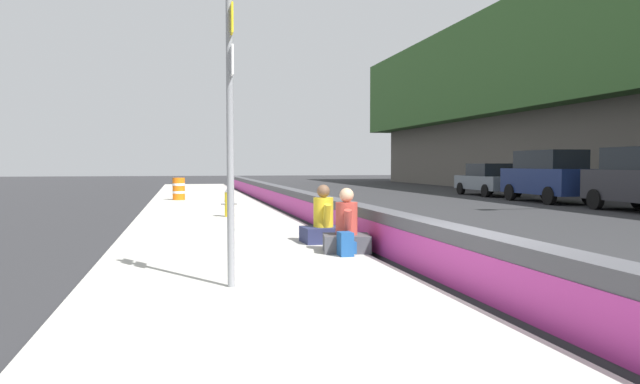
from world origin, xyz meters
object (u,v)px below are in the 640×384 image
object	(u,v)px
route_sign_post	(230,121)
construction_barrel	(179,189)
parked_car_fourth	(548,175)
parked_car_midline	(488,179)
fire_hydrant	(229,201)
seated_person_middle	(323,224)
seated_person_foreground	(346,232)
backpack	(346,244)

from	to	relation	value
route_sign_post	construction_barrel	distance (m)	18.85
parked_car_fourth	parked_car_midline	size ratio (longest dim) A/B	1.07
fire_hydrant	construction_barrel	distance (m)	8.85
construction_barrel	seated_person_middle	bearing A→B (deg)	-169.15
fire_hydrant	seated_person_foreground	distance (m)	7.63
fire_hydrant	seated_person_middle	world-z (taller)	seated_person_middle
route_sign_post	backpack	bearing A→B (deg)	-44.44
route_sign_post	construction_barrel	xyz separation A→B (m)	(18.77, 0.75, -1.59)
construction_barrel	parked_car_midline	xyz separation A→B (m)	(2.55, -16.00, 0.24)
backpack	parked_car_midline	xyz separation A→B (m)	(19.20, -13.17, 0.53)
seated_person_foreground	parked_car_fourth	bearing A→B (deg)	-44.39
fire_hydrant	construction_barrel	world-z (taller)	construction_barrel
construction_barrel	parked_car_midline	world-z (taller)	parked_car_midline
seated_person_middle	fire_hydrant	bearing A→B (deg)	12.57
fire_hydrant	parked_car_fourth	bearing A→B (deg)	-68.60
fire_hydrant	seated_person_foreground	size ratio (longest dim) A/B	0.78
fire_hydrant	construction_barrel	xyz separation A→B (m)	(8.72, 1.48, 0.03)
seated_person_middle	backpack	distance (m)	1.76
seated_person_middle	route_sign_post	bearing A→B (deg)	151.50
route_sign_post	seated_person_middle	world-z (taller)	route_sign_post
backpack	parked_car_midline	world-z (taller)	parked_car_midline
fire_hydrant	seated_person_foreground	world-z (taller)	seated_person_foreground
fire_hydrant	backpack	distance (m)	8.05
seated_person_foreground	construction_barrel	distance (m)	16.48
construction_barrel	parked_car_fourth	xyz separation A→B (m)	(-3.12, -15.77, 0.56)
seated_person_foreground	seated_person_middle	world-z (taller)	seated_person_middle
route_sign_post	fire_hydrant	size ratio (longest dim) A/B	4.09
backpack	construction_barrel	size ratio (longest dim) A/B	0.42
parked_car_midline	parked_car_fourth	bearing A→B (deg)	177.68
fire_hydrant	backpack	xyz separation A→B (m)	(-7.93, -1.35, -0.25)
seated_person_middle	construction_barrel	size ratio (longest dim) A/B	1.20
route_sign_post	parked_car_fourth	size ratio (longest dim) A/B	0.75
parked_car_fourth	parked_car_midline	xyz separation A→B (m)	(5.67, -0.23, -0.32)
seated_person_foreground	seated_person_middle	size ratio (longest dim) A/B	0.99
seated_person_foreground	construction_barrel	xyz separation A→B (m)	(16.21, 2.96, 0.13)
seated_person_middle	backpack	xyz separation A→B (m)	(-1.75, 0.03, -0.16)
seated_person_foreground	parked_car_midline	size ratio (longest dim) A/B	0.25
backpack	route_sign_post	bearing A→B (deg)	135.56
seated_person_foreground	parked_car_fourth	distance (m)	18.32
route_sign_post	construction_barrel	size ratio (longest dim) A/B	3.79
seated_person_middle	parked_car_fourth	xyz separation A→B (m)	(11.78, -12.92, 0.69)
route_sign_post	backpack	xyz separation A→B (m)	(2.12, -2.08, -1.88)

